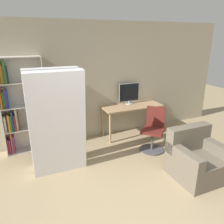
# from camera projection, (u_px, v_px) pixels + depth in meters

# --- Properties ---
(wall_back) EXTENTS (8.00, 0.06, 2.70)m
(wall_back) POSITION_uv_depth(u_px,v_px,m) (72.00, 84.00, 4.90)
(wall_back) COLOR tan
(wall_back) RESTS_ON ground
(desk) EXTENTS (1.47, 0.58, 0.76)m
(desk) POSITION_uv_depth(u_px,v_px,m) (132.00, 109.00, 5.35)
(desk) COLOR tan
(desk) RESTS_ON ground
(monitor) EXTENTS (0.54, 0.20, 0.52)m
(monitor) POSITION_uv_depth(u_px,v_px,m) (129.00, 93.00, 5.38)
(monitor) COLOR #B7B7BC
(monitor) RESTS_ON desk
(office_chair) EXTENTS (0.62, 0.62, 0.93)m
(office_chair) POSITION_uv_depth(u_px,v_px,m) (153.00, 133.00, 4.70)
(office_chair) COLOR #4C4C51
(office_chair) RESTS_ON ground
(bookshelf) EXTENTS (0.87, 0.28, 1.99)m
(bookshelf) POSITION_uv_depth(u_px,v_px,m) (18.00, 107.00, 4.46)
(bookshelf) COLOR beige
(bookshelf) RESTS_ON ground
(mattress_near) EXTENTS (0.93, 0.34, 1.86)m
(mattress_near) POSITION_uv_depth(u_px,v_px,m) (58.00, 125.00, 3.70)
(mattress_near) COLOR silver
(mattress_near) RESTS_ON ground
(mattress_far) EXTENTS (0.93, 0.24, 1.86)m
(mattress_far) POSITION_uv_depth(u_px,v_px,m) (55.00, 119.00, 3.96)
(mattress_far) COLOR silver
(mattress_far) RESTS_ON ground
(armchair) EXTENTS (0.85, 0.80, 0.85)m
(armchair) POSITION_uv_depth(u_px,v_px,m) (196.00, 159.00, 3.81)
(armchair) COLOR #665B4C
(armchair) RESTS_ON ground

